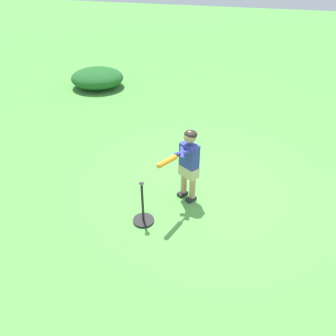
{
  "coord_description": "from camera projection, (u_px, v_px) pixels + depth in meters",
  "views": [
    {
      "loc": [
        -3.99,
        -0.61,
        3.0
      ],
      "look_at": [
        -0.28,
        0.54,
        0.45
      ],
      "focal_mm": 35.2,
      "sensor_mm": 36.0,
      "label": 1
    }
  ],
  "objects": [
    {
      "name": "shrub_right_background",
      "position": [
        97.0,
        78.0,
        8.62
      ],
      "size": [
        1.29,
        1.36,
        0.49
      ],
      "primitive_type": "ellipsoid",
      "color": "#1E5B23",
      "rests_on": "ground"
    },
    {
      "name": "ground_plane",
      "position": [
        208.0,
        189.0,
        4.98
      ],
      "size": [
        40.0,
        40.0,
        0.0
      ],
      "primitive_type": "plane",
      "color": "#519942"
    },
    {
      "name": "child_batter",
      "position": [
        188.0,
        160.0,
        4.44
      ],
      "size": [
        0.76,
        0.42,
        1.08
      ],
      "color": "#232328",
      "rests_on": "ground"
    },
    {
      "name": "batting_tee",
      "position": [
        143.0,
        215.0,
        4.32
      ],
      "size": [
        0.28,
        0.28,
        0.62
      ],
      "color": "black",
      "rests_on": "ground"
    }
  ]
}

